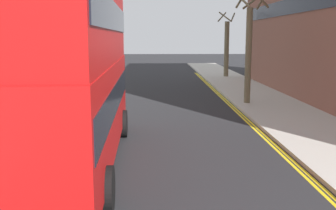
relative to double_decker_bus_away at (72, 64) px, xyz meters
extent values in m
cube|color=#ADA89E|center=(8.79, 5.09, -2.96)|extent=(4.00, 80.00, 0.14)
cube|color=#ADA89E|center=(-4.21, 5.09, -2.96)|extent=(4.00, 80.00, 0.14)
cube|color=yellow|center=(6.69, 3.09, -3.03)|extent=(0.10, 56.00, 0.01)
cube|color=yellow|center=(6.53, 3.09, -3.03)|extent=(0.10, 56.00, 0.01)
cube|color=#B20F0F|center=(0.00, 0.00, -1.29)|extent=(2.82, 10.87, 2.60)
cube|color=#B20F0F|center=(0.00, 0.00, 1.26)|extent=(2.76, 10.65, 2.50)
cube|color=black|center=(0.00, 0.00, -0.99)|extent=(2.84, 10.44, 0.84)
cube|color=black|center=(0.00, 0.00, 1.36)|extent=(2.82, 10.22, 0.80)
cube|color=yellow|center=(-0.16, 5.38, 0.26)|extent=(2.00, 0.12, 0.44)
cylinder|color=black|center=(-1.35, 3.31, -2.51)|extent=(0.33, 1.05, 1.04)
cylinder|color=black|center=(1.15, 3.38, -2.51)|extent=(0.33, 1.05, 1.04)
cylinder|color=black|center=(1.35, -3.31, -2.51)|extent=(0.33, 1.05, 1.04)
cylinder|color=#6B6047|center=(7.54, 10.46, -0.27)|extent=(0.34, 0.34, 5.24)
cylinder|color=#6B6047|center=(7.87, 11.00, 2.79)|extent=(1.19, 0.81, 0.98)
cylinder|color=#6B6047|center=(7.06, 10.77, 2.74)|extent=(0.74, 1.05, 0.87)
cylinder|color=#6B6047|center=(7.16, 10.24, 2.65)|extent=(0.58, 0.85, 0.69)
cylinder|color=#6B6047|center=(8.99, 25.83, -0.35)|extent=(0.44, 0.44, 5.09)
cylinder|color=#6B6047|center=(9.51, 25.88, 2.56)|extent=(0.23, 1.10, 0.82)
cylinder|color=#6B6047|center=(8.56, 26.26, 2.63)|extent=(0.98, 0.98, 0.94)
cylinder|color=#6B6047|center=(8.68, 25.33, 2.61)|extent=(1.11, 0.75, 0.91)
cube|color=black|center=(10.77, 11.63, 2.67)|extent=(0.04, 24.64, 1.00)
camera|label=1|loc=(2.46, -11.60, 0.77)|focal=42.54mm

